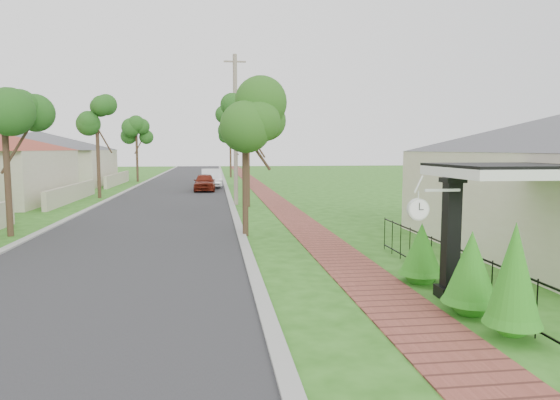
{
  "coord_description": "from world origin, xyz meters",
  "views": [
    {
      "loc": [
        -0.28,
        -10.61,
        3.09
      ],
      "look_at": [
        1.75,
        4.78,
        1.5
      ],
      "focal_mm": 32.0,
      "sensor_mm": 36.0,
      "label": 1
    }
  ],
  "objects": [
    {
      "name": "kerb_left",
      "position": [
        -6.65,
        20.0,
        0.0
      ],
      "size": [
        0.3,
        120.0,
        0.1
      ],
      "primitive_type": "cube",
      "color": "#9E9E99",
      "rests_on": "ground"
    },
    {
      "name": "street_trees",
      "position": [
        -2.87,
        26.84,
        4.54
      ],
      "size": [
        10.7,
        37.65,
        5.89
      ],
      "color": "#382619",
      "rests_on": "ground"
    },
    {
      "name": "parked_car_white",
      "position": [
        -0.52,
        29.84,
        0.73
      ],
      "size": [
        1.69,
        4.5,
        1.47
      ],
      "primitive_type": "imported",
      "rotation": [
        0.0,
        0.0,
        0.03
      ],
      "color": "white",
      "rests_on": "ground"
    },
    {
      "name": "road",
      "position": [
        -3.0,
        20.0,
        0.0
      ],
      "size": [
        7.0,
        120.0,
        0.02
      ],
      "primitive_type": "cube",
      "color": "#28282B",
      "rests_on": "ground"
    },
    {
      "name": "kerb_right",
      "position": [
        0.65,
        20.0,
        0.0
      ],
      "size": [
        0.3,
        120.0,
        0.1
      ],
      "primitive_type": "cube",
      "color": "#9E9E99",
      "rests_on": "ground"
    },
    {
      "name": "near_tree",
      "position": [
        0.8,
        7.0,
        4.12
      ],
      "size": [
        2.02,
        2.02,
        5.18
      ],
      "color": "#382619",
      "rests_on": "ground"
    },
    {
      "name": "picket_fence",
      "position": [
        4.9,
        -0.0,
        0.53
      ],
      "size": [
        0.03,
        8.02,
        1.0
      ],
      "color": "black",
      "rests_on": "ground"
    },
    {
      "name": "utility_pole",
      "position": [
        0.9,
        16.98,
        4.15
      ],
      "size": [
        1.2,
        0.24,
        8.19
      ],
      "color": "gray",
      "rests_on": "ground"
    },
    {
      "name": "station_clock",
      "position": [
        3.69,
        -1.4,
        1.95
      ],
      "size": [
        1.06,
        0.13,
        0.61
      ],
      "color": "silver",
      "rests_on": "ground"
    },
    {
      "name": "far_house_grey",
      "position": [
        -14.97,
        34.0,
        2.34
      ],
      "size": [
        15.56,
        15.56,
        4.6
      ],
      "color": "beige",
      "rests_on": "ground"
    },
    {
      "name": "hedge_row",
      "position": [
        4.45,
        -1.73,
        0.79
      ],
      "size": [
        0.93,
        4.45,
        2.05
      ],
      "color": "#1B7016",
      "rests_on": "ground"
    },
    {
      "name": "ground",
      "position": [
        0.0,
        0.0,
        0.0
      ],
      "size": [
        160.0,
        160.0,
        0.0
      ],
      "primitive_type": "plane",
      "color": "#296017",
      "rests_on": "ground"
    },
    {
      "name": "parked_car_red",
      "position": [
        -1.0,
        26.32,
        0.64
      ],
      "size": [
        1.55,
        3.78,
        1.28
      ],
      "primitive_type": "imported",
      "rotation": [
        0.0,
        0.0,
        -0.01
      ],
      "color": "maroon",
      "rests_on": "ground"
    },
    {
      "name": "sidewalk",
      "position": [
        3.25,
        20.0,
        0.0
      ],
      "size": [
        1.5,
        120.0,
        0.03
      ],
      "primitive_type": "cube",
      "color": "brown",
      "rests_on": "ground"
    },
    {
      "name": "porch_post",
      "position": [
        4.55,
        -1.0,
        1.12
      ],
      "size": [
        0.48,
        0.48,
        2.52
      ],
      "color": "black",
      "rests_on": "ground"
    }
  ]
}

